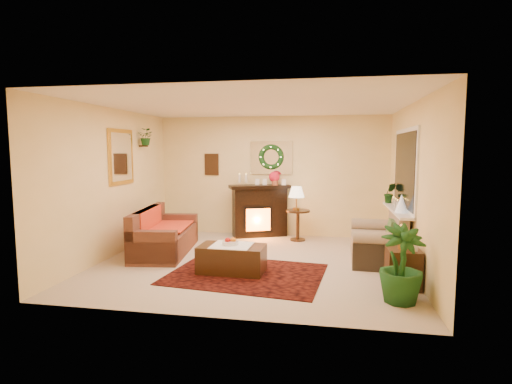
% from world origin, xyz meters
% --- Properties ---
extents(floor, '(5.00, 5.00, 0.00)m').
position_xyz_m(floor, '(0.00, 0.00, 0.00)').
color(floor, beige).
rests_on(floor, ground).
extents(ceiling, '(5.00, 5.00, 0.00)m').
position_xyz_m(ceiling, '(0.00, 0.00, 2.60)').
color(ceiling, white).
rests_on(ceiling, ground).
extents(wall_back, '(5.00, 5.00, 0.00)m').
position_xyz_m(wall_back, '(0.00, 2.25, 1.30)').
color(wall_back, '#EFD88C').
rests_on(wall_back, ground).
extents(wall_front, '(5.00, 5.00, 0.00)m').
position_xyz_m(wall_front, '(0.00, -2.25, 1.30)').
color(wall_front, '#EFD88C').
rests_on(wall_front, ground).
extents(wall_left, '(4.50, 4.50, 0.00)m').
position_xyz_m(wall_left, '(-2.50, 0.00, 1.30)').
color(wall_left, '#EFD88C').
rests_on(wall_left, ground).
extents(wall_right, '(4.50, 4.50, 0.00)m').
position_xyz_m(wall_right, '(2.50, 0.00, 1.30)').
color(wall_right, '#EFD88C').
rests_on(wall_right, ground).
extents(area_rug, '(2.44, 1.94, 0.01)m').
position_xyz_m(area_rug, '(0.03, -0.65, 0.01)').
color(area_rug, '#471012').
rests_on(area_rug, floor).
extents(sofa, '(1.07, 1.97, 0.81)m').
position_xyz_m(sofa, '(-1.68, 0.36, 0.43)').
color(sofa, brown).
rests_on(sofa, floor).
extents(red_throw, '(0.74, 1.21, 0.02)m').
position_xyz_m(red_throw, '(-1.71, 0.54, 0.46)').
color(red_throw, red).
rests_on(red_throw, sofa).
extents(fireplace, '(1.20, 0.79, 1.05)m').
position_xyz_m(fireplace, '(-0.22, 2.04, 0.55)').
color(fireplace, black).
rests_on(fireplace, floor).
extents(poinsettia, '(0.23, 0.23, 0.23)m').
position_xyz_m(poinsettia, '(0.09, 2.03, 1.30)').
color(poinsettia, red).
rests_on(poinsettia, fireplace).
extents(mantel_candle_a, '(0.06, 0.06, 0.18)m').
position_xyz_m(mantel_candle_a, '(-0.67, 2.02, 1.26)').
color(mantel_candle_a, white).
rests_on(mantel_candle_a, fireplace).
extents(mantel_candle_b, '(0.06, 0.06, 0.17)m').
position_xyz_m(mantel_candle_b, '(-0.51, 1.99, 1.26)').
color(mantel_candle_b, beige).
rests_on(mantel_candle_b, fireplace).
extents(mantel_mirror, '(0.92, 0.02, 0.72)m').
position_xyz_m(mantel_mirror, '(0.00, 2.23, 1.70)').
color(mantel_mirror, white).
rests_on(mantel_mirror, wall_back).
extents(wreath, '(0.55, 0.11, 0.55)m').
position_xyz_m(wreath, '(0.00, 2.19, 1.72)').
color(wreath, '#194719').
rests_on(wreath, wall_back).
extents(wall_art, '(0.32, 0.03, 0.48)m').
position_xyz_m(wall_art, '(-1.35, 2.23, 1.55)').
color(wall_art, '#381E11').
rests_on(wall_art, wall_back).
extents(gold_mirror, '(0.03, 0.84, 1.00)m').
position_xyz_m(gold_mirror, '(-2.48, 0.30, 1.75)').
color(gold_mirror, gold).
rests_on(gold_mirror, wall_left).
extents(hanging_plant, '(0.33, 0.28, 0.36)m').
position_xyz_m(hanging_plant, '(-2.34, 1.05, 1.97)').
color(hanging_plant, '#194719').
rests_on(hanging_plant, wall_left).
extents(loveseat, '(0.88, 1.45, 0.82)m').
position_xyz_m(loveseat, '(2.06, 0.50, 0.42)').
color(loveseat, tan).
rests_on(loveseat, floor).
extents(window_frame, '(0.03, 1.86, 1.36)m').
position_xyz_m(window_frame, '(2.48, 0.55, 1.55)').
color(window_frame, white).
rests_on(window_frame, wall_right).
extents(window_glass, '(0.02, 1.70, 1.22)m').
position_xyz_m(window_glass, '(2.47, 0.55, 1.55)').
color(window_glass, black).
rests_on(window_glass, wall_right).
extents(window_sill, '(0.22, 1.86, 0.04)m').
position_xyz_m(window_sill, '(2.38, 0.55, 0.87)').
color(window_sill, white).
rests_on(window_sill, wall_right).
extents(mini_tree, '(0.19, 0.19, 0.29)m').
position_xyz_m(mini_tree, '(2.37, 0.13, 1.04)').
color(mini_tree, silver).
rests_on(mini_tree, window_sill).
extents(sill_plant, '(0.27, 0.22, 0.49)m').
position_xyz_m(sill_plant, '(2.36, 1.28, 1.08)').
color(sill_plant, '#153319').
rests_on(sill_plant, window_sill).
extents(side_table_round, '(0.54, 0.54, 0.64)m').
position_xyz_m(side_table_round, '(0.63, 1.76, 0.33)').
color(side_table_round, black).
rests_on(side_table_round, floor).
extents(lamp_cream, '(0.33, 0.33, 0.50)m').
position_xyz_m(lamp_cream, '(0.60, 1.73, 0.88)').
color(lamp_cream, beige).
rests_on(lamp_cream, side_table_round).
extents(end_table_square, '(0.43, 0.43, 0.53)m').
position_xyz_m(end_table_square, '(2.26, -0.82, 0.27)').
color(end_table_square, black).
rests_on(end_table_square, floor).
extents(lamp_tiffany, '(0.26, 0.26, 0.38)m').
position_xyz_m(lamp_tiffany, '(2.23, -0.81, 0.74)').
color(lamp_tiffany, orange).
rests_on(lamp_tiffany, end_table_square).
extents(coffee_table, '(1.02, 0.58, 0.42)m').
position_xyz_m(coffee_table, '(-0.21, -0.59, 0.21)').
color(coffee_table, black).
rests_on(coffee_table, floor).
extents(fruit_bowl, '(0.25, 0.25, 0.06)m').
position_xyz_m(fruit_bowl, '(-0.24, -0.57, 0.45)').
color(fruit_bowl, silver).
rests_on(fruit_bowl, coffee_table).
extents(floor_palm, '(2.04, 2.04, 2.90)m').
position_xyz_m(floor_palm, '(2.13, -1.40, 0.45)').
color(floor_palm, '#274E23').
rests_on(floor_palm, floor).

